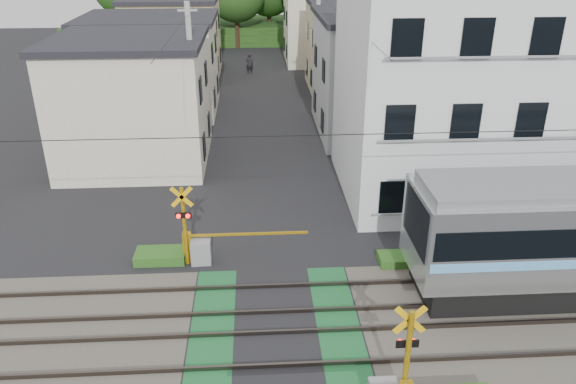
{
  "coord_description": "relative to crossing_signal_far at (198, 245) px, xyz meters",
  "views": [
    {
      "loc": [
        -0.45,
        -13.8,
        10.81
      ],
      "look_at": [
        0.69,
        5.0,
        2.08
      ],
      "focal_mm": 35.0,
      "sensor_mm": 36.0,
      "label": 1
    }
  ],
  "objects": [
    {
      "name": "weed_patches",
      "position": [
        4.34,
        -3.74,
        -0.53
      ],
      "size": [
        10.25,
        8.8,
        0.4
      ],
      "color": "#2D5E1E",
      "rests_on": "ground"
    },
    {
      "name": "track_bed",
      "position": [
        2.59,
        -3.65,
        -0.67
      ],
      "size": [
        120.0,
        120.0,
        0.14
      ],
      "color": "#47423A",
      "rests_on": "ground"
    },
    {
      "name": "pedestrian",
      "position": [
        1.78,
        29.77,
        0.14
      ],
      "size": [
        0.65,
        0.46,
        1.7
      ],
      "primitive_type": "imported",
      "rotation": [
        0.0,
        0.0,
        3.23
      ],
      "color": "black",
      "rests_on": "ground"
    },
    {
      "name": "ground",
      "position": [
        2.59,
        -3.65,
        -0.71
      ],
      "size": [
        120.0,
        120.0,
        0.0
      ],
      "primitive_type": "plane",
      "color": "black"
    },
    {
      "name": "crossing_signal_far",
      "position": [
        0.0,
        0.0,
        0.0
      ],
      "size": [
        4.74,
        0.65,
        3.09
      ],
      "color": "yellow",
      "rests_on": "ground"
    },
    {
      "name": "catenary",
      "position": [
        8.59,
        -3.62,
        2.98
      ],
      "size": [
        60.0,
        5.04,
        7.0
      ],
      "color": "#2D2D33",
      "rests_on": "ground"
    },
    {
      "name": "utility_poles",
      "position": [
        1.53,
        19.35,
        3.37
      ],
      "size": [
        7.9,
        42.0,
        8.0
      ],
      "color": "#A5A5A0",
      "rests_on": "ground"
    },
    {
      "name": "apartment_block",
      "position": [
        11.09,
        5.84,
        3.94
      ],
      "size": [
        10.2,
        8.36,
        9.3
      ],
      "color": "white",
      "rests_on": "ground"
    },
    {
      "name": "houses_row",
      "position": [
        2.84,
        22.27,
        2.53
      ],
      "size": [
        22.07,
        31.35,
        6.8
      ],
      "color": "beige",
      "rests_on": "ground"
    }
  ]
}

